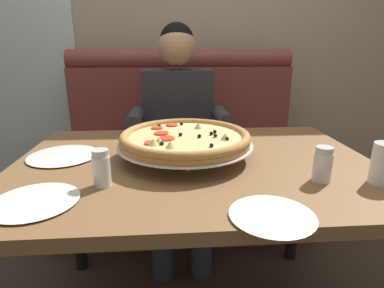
{
  "coord_description": "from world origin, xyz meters",
  "views": [
    {
      "loc": [
        -0.09,
        -1.05,
        1.14
      ],
      "look_at": [
        -0.0,
        0.08,
        0.79
      ],
      "focal_mm": 28.93,
      "sensor_mm": 36.0,
      "label": 1
    }
  ],
  "objects_px": {
    "pizza": "(185,139)",
    "plate_near_left": "(272,213)",
    "plate_near_right": "(34,199)",
    "drinking_glass": "(384,166)",
    "shaker_oregano": "(322,167)",
    "plate_far_side": "(63,154)",
    "dining_table": "(194,182)",
    "patio_chair": "(28,114)",
    "shaker_parmesan": "(102,171)",
    "booth_bench": "(183,161)",
    "diner_main": "(178,126)"
  },
  "relations": [
    {
      "from": "plate_far_side",
      "to": "patio_chair",
      "type": "bearing_deg",
      "value": 116.68
    },
    {
      "from": "pizza",
      "to": "patio_chair",
      "type": "bearing_deg",
      "value": 125.97
    },
    {
      "from": "plate_far_side",
      "to": "drinking_glass",
      "type": "distance_m",
      "value": 1.09
    },
    {
      "from": "plate_near_left",
      "to": "plate_far_side",
      "type": "distance_m",
      "value": 0.81
    },
    {
      "from": "booth_bench",
      "to": "dining_table",
      "type": "bearing_deg",
      "value": -90.0
    },
    {
      "from": "diner_main",
      "to": "plate_far_side",
      "type": "relative_size",
      "value": 4.91
    },
    {
      "from": "diner_main",
      "to": "shaker_oregano",
      "type": "height_order",
      "value": "diner_main"
    },
    {
      "from": "dining_table",
      "to": "plate_near_right",
      "type": "xyz_separation_m",
      "value": [
        -0.45,
        -0.29,
        0.1
      ]
    },
    {
      "from": "dining_table",
      "to": "shaker_parmesan",
      "type": "relative_size",
      "value": 11.45
    },
    {
      "from": "dining_table",
      "to": "diner_main",
      "type": "relative_size",
      "value": 1.02
    },
    {
      "from": "plate_far_side",
      "to": "shaker_parmesan",
      "type": "bearing_deg",
      "value": -53.57
    },
    {
      "from": "plate_near_right",
      "to": "drinking_glass",
      "type": "distance_m",
      "value": 1.0
    },
    {
      "from": "shaker_oregano",
      "to": "plate_far_side",
      "type": "relative_size",
      "value": 0.42
    },
    {
      "from": "shaker_parmesan",
      "to": "booth_bench",
      "type": "bearing_deg",
      "value": 75.43
    },
    {
      "from": "plate_near_right",
      "to": "patio_chair",
      "type": "bearing_deg",
      "value": 113.71
    },
    {
      "from": "booth_bench",
      "to": "shaker_oregano",
      "type": "relative_size",
      "value": 14.09
    },
    {
      "from": "plate_near_right",
      "to": "shaker_oregano",
      "type": "bearing_deg",
      "value": 5.61
    },
    {
      "from": "plate_near_left",
      "to": "plate_near_right",
      "type": "xyz_separation_m",
      "value": [
        -0.61,
        0.12,
        0.0
      ]
    },
    {
      "from": "diner_main",
      "to": "plate_near_left",
      "type": "distance_m",
      "value": 1.08
    },
    {
      "from": "booth_bench",
      "to": "shaker_parmesan",
      "type": "distance_m",
      "value": 1.22
    },
    {
      "from": "plate_far_side",
      "to": "plate_near_right",
      "type": "bearing_deg",
      "value": -83.82
    },
    {
      "from": "diner_main",
      "to": "plate_near_left",
      "type": "height_order",
      "value": "diner_main"
    },
    {
      "from": "patio_chair",
      "to": "pizza",
      "type": "bearing_deg",
      "value": -54.03
    },
    {
      "from": "diner_main",
      "to": "drinking_glass",
      "type": "xyz_separation_m",
      "value": [
        0.59,
        -0.9,
        0.09
      ]
    },
    {
      "from": "dining_table",
      "to": "booth_bench",
      "type": "bearing_deg",
      "value": 90.0
    },
    {
      "from": "patio_chair",
      "to": "shaker_parmesan",
      "type": "bearing_deg",
      "value": -62.0
    },
    {
      "from": "shaker_oregano",
      "to": "plate_near_left",
      "type": "bearing_deg",
      "value": -137.83
    },
    {
      "from": "dining_table",
      "to": "drinking_glass",
      "type": "distance_m",
      "value": 0.61
    },
    {
      "from": "plate_near_left",
      "to": "drinking_glass",
      "type": "bearing_deg",
      "value": 23.11
    },
    {
      "from": "shaker_oregano",
      "to": "diner_main",
      "type": "bearing_deg",
      "value": 115.5
    },
    {
      "from": "shaker_parmesan",
      "to": "drinking_glass",
      "type": "relative_size",
      "value": 0.9
    },
    {
      "from": "dining_table",
      "to": "pizza",
      "type": "xyz_separation_m",
      "value": [
        -0.03,
        0.04,
        0.16
      ]
    },
    {
      "from": "shaker_oregano",
      "to": "patio_chair",
      "type": "distance_m",
      "value": 2.87
    },
    {
      "from": "dining_table",
      "to": "shaker_oregano",
      "type": "bearing_deg",
      "value": -28.82
    },
    {
      "from": "plate_near_right",
      "to": "shaker_parmesan",
      "type": "bearing_deg",
      "value": 30.84
    },
    {
      "from": "drinking_glass",
      "to": "shaker_parmesan",
      "type": "bearing_deg",
      "value": 176.93
    },
    {
      "from": "booth_bench",
      "to": "diner_main",
      "type": "bearing_deg",
      "value": -98.12
    },
    {
      "from": "booth_bench",
      "to": "drinking_glass",
      "type": "bearing_deg",
      "value": -64.72
    },
    {
      "from": "pizza",
      "to": "plate_near_left",
      "type": "height_order",
      "value": "pizza"
    },
    {
      "from": "shaker_oregano",
      "to": "plate_near_left",
      "type": "distance_m",
      "value": 0.3
    },
    {
      "from": "drinking_glass",
      "to": "patio_chair",
      "type": "bearing_deg",
      "value": 131.91
    },
    {
      "from": "shaker_parmesan",
      "to": "pizza",
      "type": "bearing_deg",
      "value": 41.34
    },
    {
      "from": "diner_main",
      "to": "pizza",
      "type": "bearing_deg",
      "value": -89.46
    },
    {
      "from": "dining_table",
      "to": "shaker_oregano",
      "type": "distance_m",
      "value": 0.45
    },
    {
      "from": "booth_bench",
      "to": "shaker_parmesan",
      "type": "height_order",
      "value": "booth_bench"
    },
    {
      "from": "dining_table",
      "to": "shaker_oregano",
      "type": "xyz_separation_m",
      "value": [
        0.38,
        -0.21,
        0.13
      ]
    },
    {
      "from": "shaker_parmesan",
      "to": "plate_near_left",
      "type": "relative_size",
      "value": 0.53
    },
    {
      "from": "pizza",
      "to": "drinking_glass",
      "type": "xyz_separation_m",
      "value": [
        0.58,
        -0.27,
        -0.02
      ]
    },
    {
      "from": "dining_table",
      "to": "plate_near_right",
      "type": "distance_m",
      "value": 0.54
    },
    {
      "from": "pizza",
      "to": "plate_near_right",
      "type": "height_order",
      "value": "pizza"
    }
  ]
}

